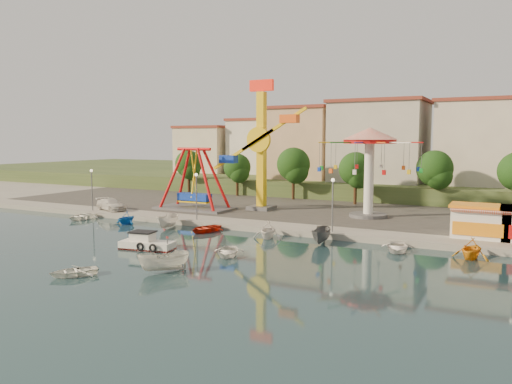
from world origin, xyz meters
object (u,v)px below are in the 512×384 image
Objects in this scene: wave_swinger at (369,152)px; skiff at (164,262)px; van at (111,204)px; rowboat_a at (228,251)px; kamikaze_tower at (264,150)px; pirate_ship_ride at (194,180)px; cabin_motorboat at (146,244)px.

wave_swinger reaches higher than skiff.
van reaches higher than skiff.
van is (-30.73, -9.58, -6.85)m from wave_swinger.
rowboat_a is 27.98m from van.
van is at bearing 129.14° from rowboat_a.
pirate_ship_ride is at bearing -156.69° from kamikaze_tower.
van is (-23.40, 19.19, 0.59)m from skiff.
kamikaze_tower reaches higher than pirate_ship_ride.
wave_swinger reaches higher than cabin_motorboat.
cabin_motorboat is at bearing -110.27° from van.
rowboat_a is (7.57, -21.73, -7.97)m from kamikaze_tower.
kamikaze_tower is 29.86m from skiff.
van is (-17.34, -9.04, -7.01)m from kamikaze_tower.
kamikaze_tower is 3.22× the size of van.
wave_swinger reaches higher than rowboat_a.
pirate_ship_ride is 1.99× the size of cabin_motorboat.
cabin_motorboat is (-0.10, -22.84, -7.90)m from kamikaze_tower.
pirate_ship_ride is 28.76m from skiff.
pirate_ship_ride is 0.86× the size of wave_swinger.
wave_swinger is 28.09m from cabin_motorboat.
kamikaze_tower is at bearing 23.31° from pirate_ship_ride.
cabin_motorboat is 1.39× the size of rowboat_a.
skiff reaches higher than rowboat_a.
pirate_ship_ride is 11.05m from van.
kamikaze_tower reaches higher than skiff.
wave_swinger is at bearing 110.78° from skiff.
pirate_ship_ride is at bearing 155.17° from skiff.
van is at bearing -162.68° from wave_swinger.
kamikaze_tower reaches higher than van.
rowboat_a is at bearing -70.78° from kamikaze_tower.
wave_swinger is (13.39, 0.54, -0.15)m from kamikaze_tower.
kamikaze_tower is 24.17m from cabin_motorboat.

